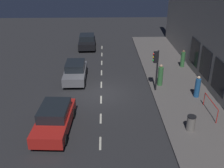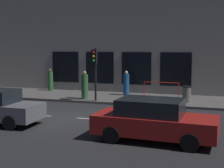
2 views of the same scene
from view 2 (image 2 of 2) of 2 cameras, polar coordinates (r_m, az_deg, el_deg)
The scene contains 11 objects.
ground_plane at distance 16.70m, azimuth -7.34°, elevation -5.73°, with size 60.00×60.00×0.00m, color #28282B.
sidewalk at distance 22.41m, azimuth -0.63°, elevation -2.32°, with size 4.50×32.00×0.15m.
building_facade at distance 24.59m, azimuth 1.22°, elevation 8.27°, with size 0.65×32.00×8.57m.
lane_centre_line at distance 16.31m, azimuth -4.13°, elevation -5.97°, with size 0.12×27.20×0.01m.
traffic_light at distance 20.29m, azimuth -2.99°, elevation 3.50°, with size 0.47×0.32×3.28m.
parked_car_0 at distance 12.52m, azimuth 7.22°, elevation -6.17°, with size 2.18×4.64×1.58m.
pedestrian_0 at distance 22.91m, azimuth 2.46°, elevation -0.00°, with size 0.42×0.42×1.68m.
pedestrian_1 at distance 25.72m, azimuth -10.56°, elevation 0.57°, with size 0.41×0.41×1.65m.
pedestrian_2 at distance 21.36m, azimuth -4.72°, elevation -0.36°, with size 0.43×0.43×1.80m.
trash_bin at distance 20.52m, azimuth 12.71°, elevation -1.72°, with size 0.53×0.53×0.97m.
red_railing at distance 22.54m, azimuth 8.47°, elevation -0.26°, with size 0.05×2.39×0.97m.
Camera 2 is at (-14.80, -6.87, 3.55)m, focal length 53.14 mm.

